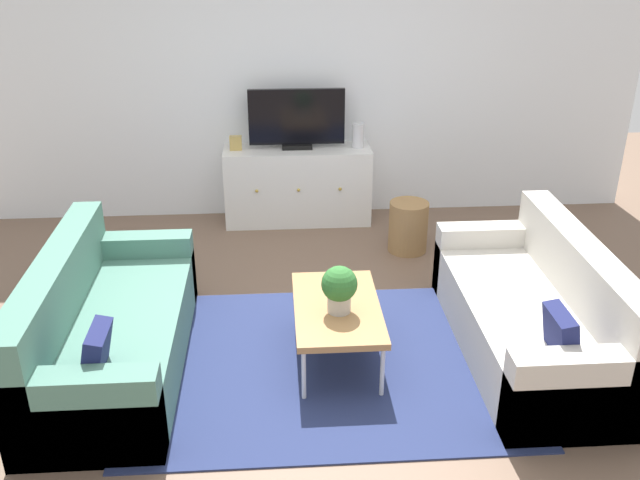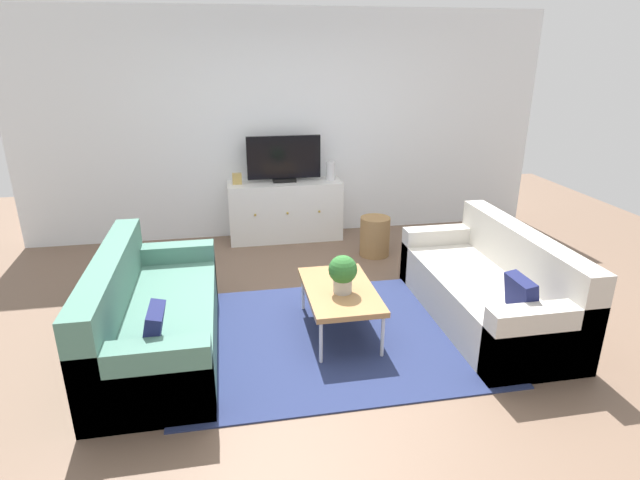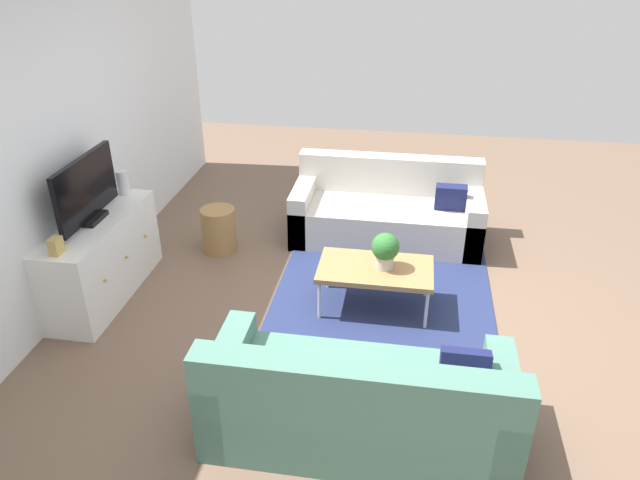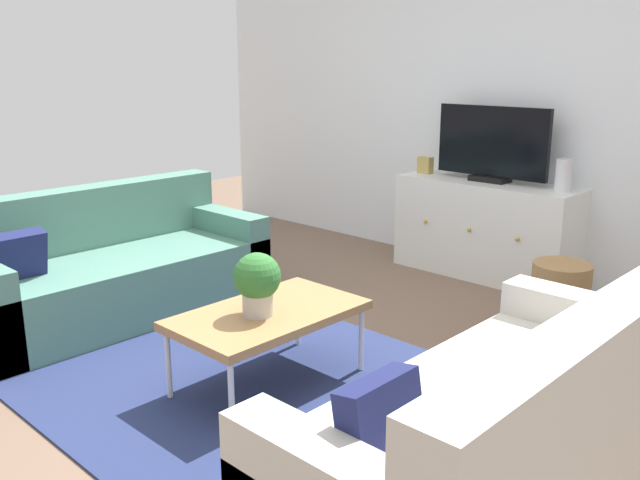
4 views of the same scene
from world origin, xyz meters
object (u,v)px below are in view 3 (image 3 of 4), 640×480
object	(u,v)px
couch_right_side	(387,212)
wicker_basket	(219,230)
coffee_table	(375,270)
flat_screen_tv	(86,190)
tv_console	(102,258)
glass_vase	(123,182)
couch_left_side	(359,409)
mantel_clock	(56,246)
potted_plant	(385,249)

from	to	relation	value
couch_right_side	wicker_basket	distance (m)	1.74
coffee_table	flat_screen_tv	bearing A→B (deg)	93.97
tv_console	glass_vase	size ratio (longest dim) A/B	6.13
couch_right_side	coffee_table	xyz separation A→B (m)	(-1.36, 0.02, 0.10)
couch_left_side	glass_vase	world-z (taller)	glass_vase
couch_left_side	wicker_basket	xyz separation A→B (m)	(2.29, 1.64, -0.05)
flat_screen_tv	mantel_clock	bearing A→B (deg)	-177.98
tv_console	mantel_clock	bearing A→B (deg)	180.00
coffee_table	potted_plant	distance (m)	0.22
couch_left_side	flat_screen_tv	bearing A→B (deg)	60.57
tv_console	coffee_table	bearing A→B (deg)	-86.00
potted_plant	wicker_basket	distance (m)	1.88
potted_plant	tv_console	xyz separation A→B (m)	(-0.17, 2.42, -0.21)
couch_left_side	couch_right_side	bearing A→B (deg)	0.00
potted_plant	flat_screen_tv	size ratio (longest dim) A/B	0.35
couch_right_side	glass_vase	xyz separation A→B (m)	(-0.95, 2.37, 0.57)
wicker_basket	tv_console	bearing A→B (deg)	141.80
potted_plant	mantel_clock	size ratio (longest dim) A/B	2.39
potted_plant	flat_screen_tv	xyz separation A→B (m)	(-0.17, 2.44, 0.43)
tv_console	couch_left_side	bearing A→B (deg)	-119.64
flat_screen_tv	glass_vase	size ratio (longest dim) A/B	3.95
couch_left_side	wicker_basket	distance (m)	2.81
couch_right_side	flat_screen_tv	world-z (taller)	flat_screen_tv
coffee_table	tv_console	world-z (taller)	tv_console
coffee_table	mantel_clock	size ratio (longest dim) A/B	7.32
flat_screen_tv	glass_vase	distance (m)	0.59
potted_plant	flat_screen_tv	world-z (taller)	flat_screen_tv
flat_screen_tv	coffee_table	bearing A→B (deg)	-86.03
potted_plant	tv_console	distance (m)	2.44
couch_right_side	mantel_clock	world-z (taller)	mantel_clock
couch_left_side	coffee_table	xyz separation A→B (m)	(1.52, 0.02, 0.10)
flat_screen_tv	wicker_basket	xyz separation A→B (m)	(0.94, -0.76, -0.77)
couch_left_side	potted_plant	size ratio (longest dim) A/B	6.11
potted_plant	glass_vase	bearing A→B (deg)	80.70
potted_plant	wicker_basket	world-z (taller)	potted_plant
coffee_table	wicker_basket	size ratio (longest dim) A/B	2.12
couch_left_side	mantel_clock	distance (m)	2.55
couch_left_side	mantel_clock	xyz separation A→B (m)	(0.78, 2.37, 0.52)
flat_screen_tv	potted_plant	bearing A→B (deg)	-86.01
couch_left_side	mantel_clock	size ratio (longest dim) A/B	14.62
couch_left_side	glass_vase	xyz separation A→B (m)	(1.92, 2.37, 0.57)
couch_right_side	mantel_clock	distance (m)	3.20
glass_vase	wicker_basket	distance (m)	1.03
coffee_table	potted_plant	xyz separation A→B (m)	(0.01, -0.07, 0.20)
coffee_table	glass_vase	world-z (taller)	glass_vase
mantel_clock	wicker_basket	bearing A→B (deg)	-26.12
glass_vase	mantel_clock	world-z (taller)	glass_vase
flat_screen_tv	wicker_basket	bearing A→B (deg)	-38.95
potted_plant	flat_screen_tv	distance (m)	2.49
couch_right_side	tv_console	size ratio (longest dim) A/B	1.38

